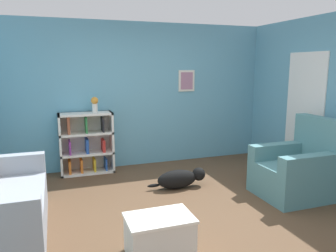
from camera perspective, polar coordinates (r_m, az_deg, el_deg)
The scene contains 7 objects.
ground_plane at distance 4.27m, azimuth 1.84°, elevation -14.94°, with size 14.00×14.00×0.00m, color brown.
wall_back at distance 6.04m, azimuth -5.83°, elevation 5.36°, with size 5.60×0.13×2.60m.
bookshelf at distance 5.80m, azimuth -14.05°, elevation -3.00°, with size 0.90×0.34×1.05m.
recliner_chair at distance 5.04m, azimuth 21.79°, elevation -7.09°, with size 1.00×0.86×1.11m.
coffee_table at distance 3.36m, azimuth -1.48°, elevation -18.35°, with size 0.65×0.43×0.40m.
dog at distance 5.03m, azimuth 2.16°, elevation -9.11°, with size 0.92×0.26×0.29m.
vase at distance 5.68m, azimuth -12.65°, elevation 3.81°, with size 0.12×0.12×0.26m.
Camera 1 is at (-1.40, -3.60, 1.83)m, focal length 35.00 mm.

